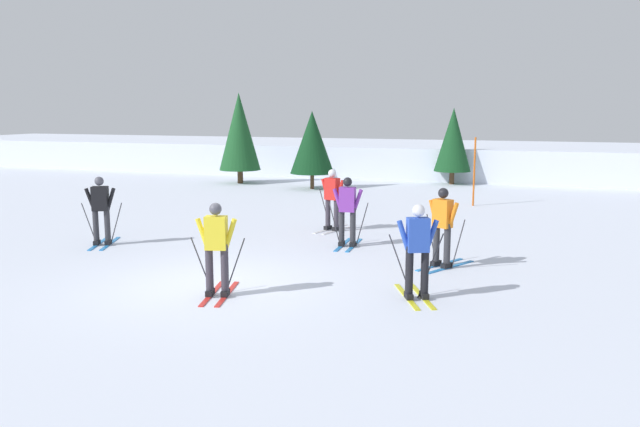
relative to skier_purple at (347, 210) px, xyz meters
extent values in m
plane|color=silver|center=(-1.49, -4.14, -0.92)|extent=(120.00, 120.00, 0.00)
cube|color=silver|center=(-1.49, 17.63, -0.15)|extent=(80.00, 6.06, 1.53)
cube|color=#237AC6|center=(-0.15, 0.13, -0.91)|extent=(0.19, 1.60, 0.02)
cube|color=#237AC6|center=(0.13, 0.15, -0.91)|extent=(0.19, 1.60, 0.02)
cube|color=black|center=(-0.14, -0.02, -0.85)|extent=(0.14, 0.27, 0.10)
cube|color=black|center=(0.14, 0.00, -0.85)|extent=(0.14, 0.27, 0.10)
cylinder|color=#2D2D33|center=(-0.14, -0.02, -0.37)|extent=(0.14, 0.14, 0.85)
cylinder|color=#2D2D33|center=(0.14, 0.00, -0.37)|extent=(0.14, 0.14, 0.85)
cube|color=purple|center=(0.00, -0.01, 0.25)|extent=(0.39, 0.26, 0.60)
cylinder|color=purple|center=(-0.25, -0.01, 0.24)|extent=(0.26, 0.11, 0.55)
cylinder|color=purple|center=(0.25, 0.03, 0.24)|extent=(0.26, 0.11, 0.55)
sphere|color=black|center=(0.00, -0.01, 0.68)|extent=(0.22, 0.22, 0.22)
cylinder|color=#38383D|center=(-0.35, 0.07, -0.37)|extent=(0.31, 0.04, 1.09)
cylinder|color=#38383D|center=(0.34, 0.11, -0.37)|extent=(0.31, 0.04, 1.09)
cube|color=#237AC6|center=(-5.98, -1.74, -0.91)|extent=(0.67, 1.52, 0.02)
cube|color=#237AC6|center=(-5.72, -1.64, -0.91)|extent=(0.67, 1.52, 0.02)
cube|color=black|center=(-5.92, -1.88, -0.85)|extent=(0.21, 0.29, 0.10)
cube|color=black|center=(-5.66, -1.78, -0.85)|extent=(0.21, 0.29, 0.10)
cylinder|color=#2D2D33|center=(-5.92, -1.88, -0.37)|extent=(0.14, 0.14, 0.85)
cylinder|color=#2D2D33|center=(-5.66, -1.78, -0.37)|extent=(0.14, 0.14, 0.85)
cube|color=black|center=(-5.79, -1.83, 0.25)|extent=(0.44, 0.36, 0.60)
cylinder|color=black|center=(-6.03, -1.91, 0.24)|extent=(0.27, 0.18, 0.55)
cylinder|color=black|center=(-5.57, -1.72, 0.24)|extent=(0.27, 0.18, 0.55)
sphere|color=#4C4C56|center=(-5.79, -1.83, 0.68)|extent=(0.22, 0.22, 0.22)
cylinder|color=#38383D|center=(-6.13, -1.86, -0.39)|extent=(0.33, 0.15, 1.05)
cylinder|color=#38383D|center=(-5.52, -1.62, -0.39)|extent=(0.33, 0.15, 1.05)
cube|color=#237AC6|center=(2.44, -1.17, -0.91)|extent=(0.83, 1.45, 0.02)
cube|color=#237AC6|center=(2.69, -1.30, -0.91)|extent=(0.83, 1.45, 0.02)
cube|color=black|center=(2.37, -1.30, -0.85)|extent=(0.23, 0.29, 0.10)
cube|color=black|center=(2.62, -1.43, -0.85)|extent=(0.23, 0.29, 0.10)
cylinder|color=#2D2D33|center=(2.37, -1.30, -0.37)|extent=(0.14, 0.14, 0.85)
cylinder|color=#2D2D33|center=(2.62, -1.43, -0.37)|extent=(0.14, 0.14, 0.85)
cube|color=orange|center=(2.49, -1.36, 0.25)|extent=(0.45, 0.39, 0.60)
cylinder|color=orange|center=(2.28, -1.23, 0.24)|extent=(0.27, 0.20, 0.55)
cylinder|color=orange|center=(2.72, -1.46, 0.24)|extent=(0.27, 0.20, 0.55)
sphere|color=black|center=(2.49, -1.36, 0.68)|extent=(0.22, 0.22, 0.22)
cylinder|color=#38383D|center=(2.24, -1.11, -0.37)|extent=(0.29, 0.17, 1.09)
cylinder|color=#38383D|center=(2.85, -1.44, -0.37)|extent=(0.29, 0.17, 1.09)
cube|color=red|center=(-1.18, -4.71, -0.91)|extent=(0.48, 1.57, 0.02)
cube|color=red|center=(-0.91, -4.64, -0.91)|extent=(0.48, 1.57, 0.02)
cube|color=black|center=(-1.14, -4.86, -0.85)|extent=(0.18, 0.28, 0.10)
cube|color=black|center=(-0.87, -4.79, -0.85)|extent=(0.18, 0.28, 0.10)
cylinder|color=#38333D|center=(-1.14, -4.86, -0.37)|extent=(0.14, 0.14, 0.85)
cylinder|color=#38333D|center=(-0.87, -4.79, -0.37)|extent=(0.14, 0.14, 0.85)
cube|color=yellow|center=(-1.01, -4.82, 0.25)|extent=(0.43, 0.33, 0.60)
cylinder|color=yellow|center=(-1.25, -4.86, 0.24)|extent=(0.27, 0.15, 0.55)
cylinder|color=yellow|center=(-0.77, -4.74, 0.24)|extent=(0.27, 0.15, 0.55)
sphere|color=#4C4C56|center=(-1.01, -4.82, 0.68)|extent=(0.22, 0.22, 0.22)
cylinder|color=#38383D|center=(-1.32, -4.80, -0.39)|extent=(0.39, 0.12, 1.07)
cylinder|color=#38383D|center=(-0.74, -4.65, -0.39)|extent=(0.39, 0.12, 1.07)
cube|color=silver|center=(-1.08, 2.04, -0.91)|extent=(0.55, 1.56, 0.02)
cube|color=silver|center=(-0.81, 1.96, -0.91)|extent=(0.55, 1.56, 0.02)
cube|color=black|center=(-1.12, 1.89, -0.85)|extent=(0.19, 0.28, 0.10)
cube|color=black|center=(-0.86, 1.81, -0.85)|extent=(0.19, 0.28, 0.10)
cylinder|color=#38333D|center=(-1.12, 1.89, -0.37)|extent=(0.14, 0.14, 0.85)
cylinder|color=#38333D|center=(-0.86, 1.81, -0.37)|extent=(0.14, 0.14, 0.85)
cube|color=red|center=(-0.99, 1.85, 0.25)|extent=(0.43, 0.34, 0.60)
cylinder|color=red|center=(-1.22, 1.94, 0.24)|extent=(0.27, 0.16, 0.55)
cylinder|color=red|center=(-0.74, 1.80, 0.24)|extent=(0.27, 0.16, 0.55)
sphere|color=silver|center=(-0.99, 1.85, 0.68)|extent=(0.22, 0.22, 0.22)
cylinder|color=#38383D|center=(-1.25, 2.04, -0.36)|extent=(0.38, 0.14, 1.12)
cylinder|color=#38383D|center=(-0.67, 1.86, -0.36)|extent=(0.38, 0.14, 1.12)
cube|color=gold|center=(2.23, -3.76, -0.91)|extent=(0.76, 1.49, 0.02)
cube|color=gold|center=(2.48, -3.64, -0.91)|extent=(0.76, 1.49, 0.02)
cube|color=black|center=(2.29, -3.89, -0.85)|extent=(0.22, 0.29, 0.10)
cube|color=black|center=(2.54, -3.78, -0.85)|extent=(0.22, 0.29, 0.10)
cylinder|color=black|center=(2.29, -3.89, -0.37)|extent=(0.14, 0.14, 0.85)
cylinder|color=black|center=(2.54, -3.78, -0.37)|extent=(0.14, 0.14, 0.85)
cube|color=#284CB7|center=(2.42, -3.83, 0.25)|extent=(0.45, 0.38, 0.60)
cylinder|color=#284CB7|center=(2.18, -3.92, 0.24)|extent=(0.27, 0.19, 0.55)
cylinder|color=#284CB7|center=(2.64, -3.71, 0.24)|extent=(0.27, 0.19, 0.55)
sphere|color=silver|center=(2.42, -3.83, 0.68)|extent=(0.22, 0.22, 0.22)
cylinder|color=#38383D|center=(2.13, -3.86, -0.33)|extent=(0.43, 0.21, 1.17)
cylinder|color=#38383D|center=(2.62, -3.63, -0.33)|extent=(0.43, 0.21, 1.17)
cylinder|color=#C65614|center=(2.26, 7.84, 0.27)|extent=(0.06, 0.06, 2.38)
cylinder|color=#513823|center=(-8.46, 11.41, -0.61)|extent=(0.25, 0.25, 0.61)
cone|color=#194C23|center=(-8.46, 11.41, 1.42)|extent=(1.86, 1.86, 3.46)
cylinder|color=#513823|center=(0.71, 14.11, -0.62)|extent=(0.22, 0.22, 0.59)
cone|color=#14421E|center=(0.71, 14.11, 1.08)|extent=(1.63, 1.63, 2.81)
cylinder|color=#513823|center=(-4.65, 10.49, -0.59)|extent=(0.16, 0.16, 0.66)
cone|color=#0F3819|center=(-4.65, 10.49, 1.05)|extent=(1.85, 1.85, 2.60)
camera|label=1|loc=(4.34, -14.73, 2.43)|focal=35.80mm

